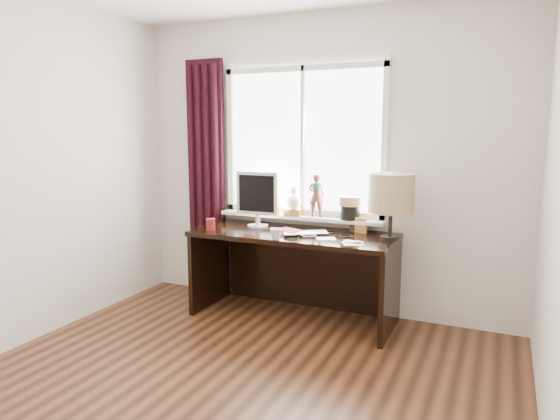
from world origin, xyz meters
The scene contains 15 objects.
floor centered at (0.00, 0.00, 0.00)m, with size 3.50×4.00×0.00m, color #5B321B.
wall_back centered at (0.00, 2.00, 1.30)m, with size 3.50×2.60×0.00m, color beige.
laptop centered at (0.04, 1.57, 0.76)m, with size 0.36×0.23×0.03m, color silver.
mug centered at (-0.12, 1.33, 0.80)m, with size 0.09×0.09×0.09m, color white.
red_cup centered at (-0.78, 1.42, 0.80)m, with size 0.08×0.08×0.10m, color maroon.
window centered at (-0.14, 1.95, 1.31)m, with size 1.52×0.21×1.40m.
curtain centered at (-1.13, 1.91, 1.12)m, with size 0.38×0.09×2.25m.
desk centered at (-0.10, 1.73, 0.51)m, with size 1.70×0.70×0.75m.
monitor centered at (-0.49, 1.73, 1.03)m, with size 0.40×0.18×0.49m.
notebook_stack centered at (-0.13, 1.58, 0.77)m, with size 0.26×0.22×0.03m.
brush_holder centered at (0.36, 1.88, 0.81)m, with size 0.09×0.09×0.25m.
icon_frame centered at (0.42, 1.84, 0.81)m, with size 0.10×0.03×0.13m.
table_lamp centered at (0.70, 1.68, 1.11)m, with size 0.35×0.35×0.52m.
loose_papers centered at (0.39, 1.47, 0.75)m, with size 0.43×0.26×0.00m.
desk_cables centered at (0.15, 1.57, 0.75)m, with size 0.52×0.48×0.01m.
Camera 1 is at (1.49, -2.15, 1.60)m, focal length 32.00 mm.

